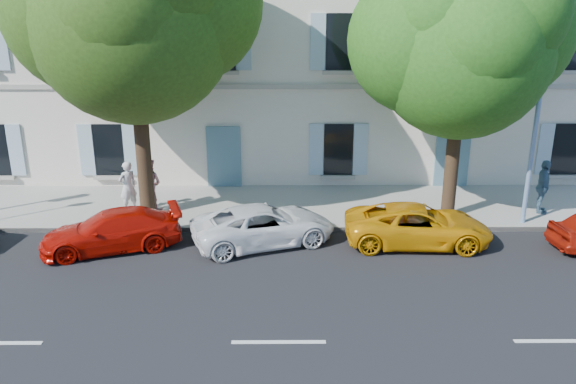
{
  "coord_description": "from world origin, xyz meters",
  "views": [
    {
      "loc": [
        0.13,
        -14.31,
        6.69
      ],
      "look_at": [
        0.24,
        2.0,
        1.4
      ],
      "focal_mm": 35.0,
      "sensor_mm": 36.0,
      "label": 1
    }
  ],
  "objects_px": {
    "street_lamp": "(542,95)",
    "pedestrian_a": "(128,187)",
    "pedestrian_c": "(543,187)",
    "car_yellow_supercar": "(418,225)",
    "tree_left": "(133,22)",
    "car_red_coupe": "(112,231)",
    "car_white_coupe": "(264,225)",
    "pedestrian_b": "(149,184)",
    "tree_right": "(462,51)"
  },
  "relations": [
    {
      "from": "street_lamp",
      "to": "pedestrian_a",
      "type": "height_order",
      "value": "street_lamp"
    },
    {
      "from": "pedestrian_a",
      "to": "pedestrian_c",
      "type": "height_order",
      "value": "pedestrian_c"
    },
    {
      "from": "car_yellow_supercar",
      "to": "tree_left",
      "type": "relative_size",
      "value": 0.45
    },
    {
      "from": "car_red_coupe",
      "to": "car_white_coupe",
      "type": "distance_m",
      "value": 4.44
    },
    {
      "from": "car_white_coupe",
      "to": "pedestrian_b",
      "type": "distance_m",
      "value": 4.79
    },
    {
      "from": "tree_left",
      "to": "pedestrian_a",
      "type": "distance_m",
      "value": 5.4
    },
    {
      "from": "car_yellow_supercar",
      "to": "pedestrian_a",
      "type": "bearing_deg",
      "value": 76.67
    },
    {
      "from": "car_white_coupe",
      "to": "pedestrian_b",
      "type": "xyz_separation_m",
      "value": [
        -3.98,
        2.63,
        0.47
      ]
    },
    {
      "from": "street_lamp",
      "to": "pedestrian_b",
      "type": "xyz_separation_m",
      "value": [
        -12.32,
        1.44,
        -3.23
      ]
    },
    {
      "from": "car_red_coupe",
      "to": "pedestrian_a",
      "type": "distance_m",
      "value": 2.92
    },
    {
      "from": "tree_left",
      "to": "tree_right",
      "type": "xyz_separation_m",
      "value": [
        10.01,
        -0.14,
        -0.86
      ]
    },
    {
      "from": "car_red_coupe",
      "to": "pedestrian_b",
      "type": "xyz_separation_m",
      "value": [
        0.44,
        3.01,
        0.48
      ]
    },
    {
      "from": "pedestrian_c",
      "to": "car_red_coupe",
      "type": "bearing_deg",
      "value": 122.49
    },
    {
      "from": "car_yellow_supercar",
      "to": "street_lamp",
      "type": "relative_size",
      "value": 0.59
    },
    {
      "from": "car_yellow_supercar",
      "to": "tree_left",
      "type": "distance_m",
      "value": 10.52
    },
    {
      "from": "tree_right",
      "to": "pedestrian_a",
      "type": "bearing_deg",
      "value": 177.15
    },
    {
      "from": "car_white_coupe",
      "to": "car_yellow_supercar",
      "type": "distance_m",
      "value": 4.59
    },
    {
      "from": "car_red_coupe",
      "to": "pedestrian_c",
      "type": "height_order",
      "value": "pedestrian_c"
    },
    {
      "from": "pedestrian_a",
      "to": "tree_left",
      "type": "bearing_deg",
      "value": 106.48
    },
    {
      "from": "street_lamp",
      "to": "pedestrian_a",
      "type": "xyz_separation_m",
      "value": [
        -13.01,
        1.31,
        -3.27
      ]
    },
    {
      "from": "street_lamp",
      "to": "car_yellow_supercar",
      "type": "bearing_deg",
      "value": -161.73
    },
    {
      "from": "pedestrian_a",
      "to": "car_yellow_supercar",
      "type": "bearing_deg",
      "value": 120.19
    },
    {
      "from": "car_white_coupe",
      "to": "street_lamp",
      "type": "distance_m",
      "value": 9.2
    },
    {
      "from": "car_red_coupe",
      "to": "street_lamp",
      "type": "xyz_separation_m",
      "value": [
        12.76,
        1.57,
        3.71
      ]
    },
    {
      "from": "car_white_coupe",
      "to": "tree_right",
      "type": "relative_size",
      "value": 0.51
    },
    {
      "from": "street_lamp",
      "to": "car_white_coupe",
      "type": "bearing_deg",
      "value": -171.89
    },
    {
      "from": "tree_right",
      "to": "street_lamp",
      "type": "relative_size",
      "value": 1.14
    },
    {
      "from": "tree_right",
      "to": "pedestrian_b",
      "type": "distance_m",
      "value": 11.0
    },
    {
      "from": "pedestrian_b",
      "to": "pedestrian_c",
      "type": "relative_size",
      "value": 1.0
    },
    {
      "from": "car_yellow_supercar",
      "to": "pedestrian_a",
      "type": "relative_size",
      "value": 2.48
    },
    {
      "from": "pedestrian_b",
      "to": "pedestrian_c",
      "type": "xyz_separation_m",
      "value": [
        13.27,
        -0.35,
        0.0
      ]
    },
    {
      "from": "car_yellow_supercar",
      "to": "pedestrian_b",
      "type": "relative_size",
      "value": 2.38
    },
    {
      "from": "car_red_coupe",
      "to": "pedestrian_c",
      "type": "relative_size",
      "value": 2.19
    },
    {
      "from": "street_lamp",
      "to": "car_red_coupe",
      "type": "bearing_deg",
      "value": -172.98
    },
    {
      "from": "car_red_coupe",
      "to": "car_yellow_supercar",
      "type": "xyz_separation_m",
      "value": [
        9.01,
        0.33,
        0.02
      ]
    },
    {
      "from": "street_lamp",
      "to": "tree_left",
      "type": "bearing_deg",
      "value": 175.78
    },
    {
      "from": "car_white_coupe",
      "to": "pedestrian_c",
      "type": "xyz_separation_m",
      "value": [
        9.29,
        2.27,
        0.47
      ]
    },
    {
      "from": "pedestrian_c",
      "to": "pedestrian_a",
      "type": "bearing_deg",
      "value": 110.62
    },
    {
      "from": "tree_right",
      "to": "pedestrian_b",
      "type": "bearing_deg",
      "value": 176.2
    },
    {
      "from": "car_white_coupe",
      "to": "pedestrian_b",
      "type": "relative_size",
      "value": 2.34
    },
    {
      "from": "pedestrian_b",
      "to": "pedestrian_c",
      "type": "bearing_deg",
      "value": -166.06
    },
    {
      "from": "car_yellow_supercar",
      "to": "tree_right",
      "type": "height_order",
      "value": "tree_right"
    },
    {
      "from": "car_white_coupe",
      "to": "pedestrian_c",
      "type": "height_order",
      "value": "pedestrian_c"
    },
    {
      "from": "tree_left",
      "to": "pedestrian_b",
      "type": "relative_size",
      "value": 5.31
    },
    {
      "from": "tree_right",
      "to": "pedestrian_c",
      "type": "xyz_separation_m",
      "value": [
        3.23,
        0.31,
        -4.44
      ]
    },
    {
      "from": "tree_right",
      "to": "pedestrian_c",
      "type": "relative_size",
      "value": 4.57
    },
    {
      "from": "car_red_coupe",
      "to": "pedestrian_a",
      "type": "xyz_separation_m",
      "value": [
        -0.25,
        2.88,
        0.44
      ]
    },
    {
      "from": "car_white_coupe",
      "to": "pedestrian_a",
      "type": "height_order",
      "value": "pedestrian_a"
    },
    {
      "from": "car_yellow_supercar",
      "to": "tree_right",
      "type": "xyz_separation_m",
      "value": [
        1.47,
        2.01,
        4.9
      ]
    },
    {
      "from": "tree_right",
      "to": "pedestrian_c",
      "type": "height_order",
      "value": "tree_right"
    }
  ]
}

